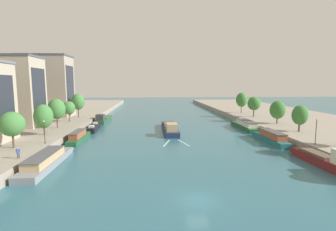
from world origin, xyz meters
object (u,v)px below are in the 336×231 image
object	(u,v)px
moored_boat_left_second	(47,160)
moored_boat_right_upstream	(246,125)
moored_boat_left_end	(94,127)
person_on_quay	(18,152)
lamppost_right_bank	(316,130)
lamppost_left_bank	(44,131)
moored_boat_right_gap_after	(323,159)
tree_right_distant	(278,110)
tree_left_distant	(56,109)
tree_left_by_lamp	(43,116)
tree_right_second	(254,104)
moored_boat_right_end	(271,137)
barge_midriver	(170,128)
moored_boat_left_far	(103,119)
tree_left_past_mid	(12,124)
tree_right_by_lamp	(242,100)
tree_left_nearest	(78,102)
moored_boat_left_midway	(79,137)
tree_left_second	(69,108)
tree_right_end_of_row	(300,115)

from	to	relation	value
moored_boat_left_second	moored_boat_right_upstream	bearing A→B (deg)	34.48
moored_boat_left_end	person_on_quay	bearing A→B (deg)	-96.72
lamppost_right_bank	lamppost_left_bank	bearing A→B (deg)	175.22
person_on_quay	moored_boat_right_upstream	bearing A→B (deg)	33.59
moored_boat_right_gap_after	tree_right_distant	xyz separation A→B (m)	(7.80, 29.59, 4.43)
moored_boat_right_upstream	tree_left_distant	world-z (taller)	tree_left_distant
tree_left_by_lamp	tree_right_second	bearing A→B (deg)	23.82
moored_boat_right_end	tree_left_distant	size ratio (longest dim) A/B	1.94
barge_midriver	tree_left_by_lamp	size ratio (longest dim) A/B	3.04
moored_boat_left_far	moored_boat_right_upstream	size ratio (longest dim) A/B	1.06
moored_boat_right_upstream	tree_left_by_lamp	world-z (taller)	tree_left_by_lamp
moored_boat_right_gap_after	tree_left_past_mid	distance (m)	50.52
moored_boat_left_far	moored_boat_right_gap_after	size ratio (longest dim) A/B	1.31
moored_boat_left_second	barge_midriver	bearing A→B (deg)	51.86
tree_right_second	barge_midriver	bearing A→B (deg)	-153.68
moored_boat_right_gap_after	tree_right_by_lamp	distance (m)	55.60
tree_left_nearest	tree_right_second	bearing A→B (deg)	-3.25
moored_boat_left_second	moored_boat_left_far	size ratio (longest dim) A/B	0.96
moored_boat_right_upstream	tree_right_second	distance (m)	14.52
tree_right_second	moored_boat_right_upstream	bearing A→B (deg)	-121.21
tree_left_past_mid	tree_left_distant	xyz separation A→B (m)	(0.44, 18.92, 0.60)
moored_boat_left_midway	moored_boat_right_gap_after	distance (m)	46.78
barge_midriver	tree_left_distant	size ratio (longest dim) A/B	2.76
tree_left_second	moored_boat_right_upstream	bearing A→B (deg)	-6.18
lamppost_left_bank	lamppost_right_bank	size ratio (longest dim) A/B	0.89
moored_boat_left_midway	moored_boat_right_gap_after	xyz separation A→B (m)	(42.36, -19.85, 0.10)
moored_boat_left_midway	lamppost_left_bank	bearing A→B (deg)	-110.17
moored_boat_left_end	tree_left_second	distance (m)	9.99
tree_right_by_lamp	person_on_quay	world-z (taller)	tree_right_by_lamp
moored_boat_left_midway	lamppost_left_bank	xyz separation A→B (m)	(-3.37, -9.17, 3.08)
moored_boat_left_far	tree_right_second	world-z (taller)	tree_right_second
tree_left_nearest	tree_right_second	xyz separation A→B (m)	(56.78, -3.23, -0.59)
tree_left_second	tree_right_distant	xyz separation A→B (m)	(57.48, -7.49, -0.16)
tree_right_end_of_row	lamppost_right_bank	size ratio (longest dim) A/B	1.28
moored_boat_left_midway	moored_boat_left_far	xyz separation A→B (m)	(0.08, 28.22, -0.07)
moored_boat_left_far	lamppost_right_bank	xyz separation A→B (m)	(45.35, -41.47, 3.43)
lamppost_left_bank	tree_left_past_mid	bearing A→B (deg)	-143.31
tree_left_by_lamp	lamppost_right_bank	bearing A→B (deg)	-12.95
moored_boat_left_second	moored_boat_left_end	distance (m)	30.41
tree_left_nearest	tree_left_distant	bearing A→B (deg)	-88.48
tree_left_past_mid	tree_right_end_of_row	world-z (taller)	tree_left_past_mid
moored_boat_left_midway	moored_boat_left_far	size ratio (longest dim) A/B	0.73
barge_midriver	moored_boat_left_far	world-z (taller)	barge_midriver
tree_left_past_mid	tree_right_by_lamp	xyz separation A→B (m)	(56.78, 47.15, 0.76)
lamppost_right_bank	person_on_quay	distance (m)	49.10
moored_boat_left_far	lamppost_left_bank	distance (m)	37.69
moored_boat_left_midway	tree_left_past_mid	world-z (taller)	tree_left_past_mid
moored_boat_right_end	moored_boat_right_upstream	bearing A→B (deg)	88.17
tree_right_end_of_row	moored_boat_left_second	bearing A→B (deg)	-162.45
tree_left_second	lamppost_left_bank	distance (m)	26.74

